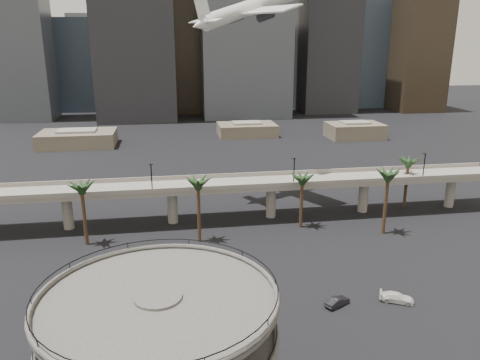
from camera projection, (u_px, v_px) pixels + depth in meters
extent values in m
cylinder|color=#454341|center=(160.00, 338.00, 43.56)|extent=(22.00, 22.00, 0.45)
torus|color=#454341|center=(160.00, 334.00, 43.43)|extent=(22.20, 22.20, 0.50)
torus|color=black|center=(160.00, 327.00, 43.20)|extent=(21.80, 21.80, 0.10)
cylinder|color=#454341|center=(158.00, 300.00, 42.42)|extent=(22.00, 22.00, 0.45)
torus|color=#454341|center=(158.00, 296.00, 42.29)|extent=(22.20, 22.20, 0.50)
torus|color=black|center=(158.00, 288.00, 42.06)|extent=(21.80, 21.80, 0.10)
cube|color=gray|center=(222.00, 185.00, 102.44)|extent=(130.00, 9.00, 0.90)
cube|color=gray|center=(225.00, 188.00, 97.93)|extent=(130.00, 0.30, 1.00)
cube|color=gray|center=(220.00, 176.00, 106.44)|extent=(130.00, 0.30, 1.00)
cylinder|color=gray|center=(67.00, 212.00, 98.66)|extent=(2.20, 2.20, 8.00)
cylinder|color=gray|center=(173.00, 206.00, 101.98)|extent=(2.20, 2.20, 8.00)
cylinder|color=gray|center=(271.00, 201.00, 105.30)|extent=(2.20, 2.20, 8.00)
cylinder|color=gray|center=(363.00, 196.00, 108.62)|extent=(2.20, 2.20, 8.00)
cylinder|color=gray|center=(450.00, 191.00, 111.94)|extent=(2.20, 2.20, 8.00)
cylinder|color=black|center=(152.00, 178.00, 95.39)|extent=(0.24, 0.24, 6.00)
cylinder|color=black|center=(294.00, 172.00, 99.92)|extent=(0.24, 0.24, 6.00)
cylinder|color=black|center=(424.00, 166.00, 104.45)|extent=(0.24, 0.24, 6.00)
cylinder|color=#46321E|center=(199.00, 213.00, 91.68)|extent=(0.70, 0.70, 12.15)
ellipsoid|color=#1A3217|center=(198.00, 181.00, 89.83)|extent=(4.40, 4.40, 2.00)
cylinder|color=#46321E|center=(301.00, 203.00, 98.97)|extent=(0.70, 0.70, 10.80)
ellipsoid|color=#1A3217|center=(302.00, 177.00, 97.32)|extent=(4.40, 4.40, 2.00)
cylinder|color=#46321E|center=(386.00, 205.00, 95.45)|extent=(0.70, 0.70, 12.60)
ellipsoid|color=#1A3217|center=(388.00, 173.00, 93.54)|extent=(4.40, 4.40, 2.00)
cylinder|color=#46321E|center=(406.00, 185.00, 110.71)|extent=(0.70, 0.70, 11.25)
ellipsoid|color=#1A3217|center=(409.00, 160.00, 108.99)|extent=(4.40, 4.40, 2.00)
cylinder|color=#46321E|center=(84.00, 216.00, 90.31)|extent=(0.70, 0.70, 11.70)
ellipsoid|color=#1A3217|center=(81.00, 186.00, 88.53)|extent=(4.40, 4.40, 2.00)
cube|color=brown|center=(78.00, 139.00, 177.60)|extent=(28.00, 18.00, 5.50)
cube|color=gray|center=(77.00, 131.00, 176.70)|extent=(14.00, 9.00, 0.80)
cube|color=brown|center=(247.00, 130.00, 197.25)|extent=(24.00, 16.00, 5.00)
cube|color=gray|center=(247.00, 123.00, 196.42)|extent=(12.00, 8.00, 0.80)
cube|color=brown|center=(355.00, 131.00, 192.24)|extent=(22.00, 15.00, 6.00)
cube|color=gray|center=(355.00, 122.00, 191.27)|extent=(11.00, 7.50, 0.80)
cube|color=#464B52|center=(20.00, 35.00, 227.60)|extent=(26.00, 24.00, 82.30)
cube|color=#384656|center=(87.00, 65.00, 269.02)|extent=(30.00, 30.00, 50.64)
cube|color=gray|center=(83.00, 16.00, 261.45)|extent=(16.50, 16.50, 2.40)
cube|color=#31271B|center=(193.00, 24.00, 252.83)|extent=(28.00, 26.00, 94.96)
cube|color=gray|center=(275.00, 69.00, 281.80)|extent=(24.00, 24.00, 44.31)
cube|color=gray|center=(276.00, 28.00, 275.13)|extent=(13.20, 13.20, 2.40)
cube|color=black|center=(328.00, 18.00, 253.63)|extent=(30.00, 28.00, 100.23)
cube|color=#384656|center=(359.00, 44.00, 280.40)|extent=(34.00, 30.00, 73.86)
cube|color=#31271B|center=(418.00, 55.00, 262.32)|extent=(26.00, 26.00, 61.20)
cube|color=gray|center=(211.00, 71.00, 295.74)|extent=(22.00, 22.00, 40.09)
cube|color=gray|center=(210.00, 36.00, 289.68)|extent=(12.10, 12.10, 2.40)
cylinder|color=silver|center=(250.00, 8.00, 109.84)|extent=(25.62, 17.10, 11.00)
cone|color=silver|center=(199.00, 25.00, 102.03)|extent=(5.23, 4.86, 3.99)
cube|color=silver|center=(247.00, 11.00, 109.60)|extent=(20.49, 28.77, 2.09)
cube|color=silver|center=(205.00, 21.00, 102.86)|extent=(7.05, 9.72, 0.89)
cube|color=silver|center=(202.00, 8.00, 101.64)|extent=(4.08, 2.60, 6.10)
cylinder|color=#26262B|center=(236.00, 18.00, 114.49)|extent=(4.92, 4.01, 3.04)
cylinder|color=#26262B|center=(266.00, 16.00, 106.44)|extent=(4.92, 4.01, 3.04)
imported|color=maroon|center=(187.00, 308.00, 68.47)|extent=(5.03, 2.87, 1.61)
imported|color=black|center=(337.00, 302.00, 70.45)|extent=(4.40, 3.26, 1.38)
imported|color=silver|center=(397.00, 297.00, 71.49)|extent=(5.47, 4.03, 1.47)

